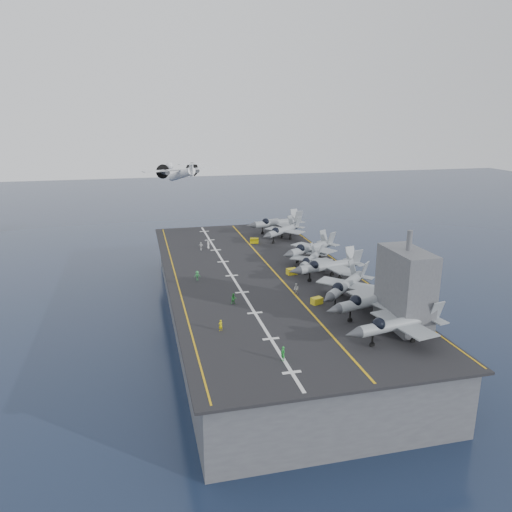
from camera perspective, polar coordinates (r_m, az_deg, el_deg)
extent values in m
plane|color=#142135|center=(105.37, 0.52, -7.40)|extent=(500.00, 500.00, 0.00)
cube|color=#56595E|center=(103.49, 0.52, -4.86)|extent=(36.00, 90.00, 10.00)
cube|color=black|center=(101.75, 0.53, -2.12)|extent=(38.00, 92.00, 0.40)
cube|color=gold|center=(102.42, 2.16, -1.88)|extent=(0.35, 90.00, 0.02)
cube|color=silver|center=(100.45, -2.79, -2.25)|extent=(0.50, 90.00, 0.02)
cube|color=gold|center=(99.12, -9.06, -2.69)|extent=(0.25, 90.00, 0.02)
cube|color=gold|center=(107.49, 10.14, -1.25)|extent=(0.25, 90.00, 0.02)
imported|color=#D0C007|center=(75.60, -4.07, -7.91)|extent=(1.22, 1.00, 1.76)
imported|color=green|center=(85.52, -2.56, -4.91)|extent=(1.19, 0.84, 1.91)
imported|color=green|center=(98.05, -6.73, -2.24)|extent=(1.17, 0.82, 1.89)
imported|color=silver|center=(119.46, -6.32, 1.14)|extent=(1.40, 1.23, 1.96)
imported|color=silver|center=(120.62, -5.48, 1.27)|extent=(1.04, 1.27, 1.83)
imported|color=green|center=(67.00, 3.09, -11.09)|extent=(1.15, 1.39, 1.99)
imported|color=silver|center=(90.18, 4.62, -3.77)|extent=(1.19, 1.45, 2.07)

